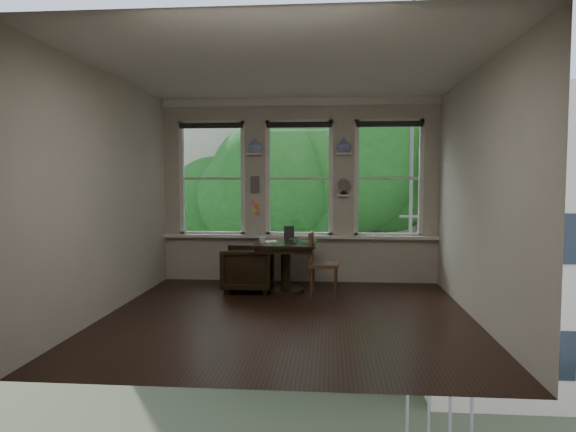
# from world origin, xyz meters

# --- Properties ---
(ground) EXTENTS (4.50, 4.50, 0.00)m
(ground) POSITION_xyz_m (0.00, 0.00, 0.00)
(ground) COLOR black
(ground) RESTS_ON ground
(ceiling) EXTENTS (4.50, 4.50, 0.00)m
(ceiling) POSITION_xyz_m (0.00, 0.00, 3.00)
(ceiling) COLOR silver
(ceiling) RESTS_ON ground
(wall_back) EXTENTS (4.50, 0.00, 4.50)m
(wall_back) POSITION_xyz_m (0.00, 2.25, 1.50)
(wall_back) COLOR beige
(wall_back) RESTS_ON ground
(wall_front) EXTENTS (4.50, 0.00, 4.50)m
(wall_front) POSITION_xyz_m (0.00, -2.25, 1.50)
(wall_front) COLOR beige
(wall_front) RESTS_ON ground
(wall_left) EXTENTS (0.00, 4.50, 4.50)m
(wall_left) POSITION_xyz_m (-2.25, 0.00, 1.50)
(wall_left) COLOR beige
(wall_left) RESTS_ON ground
(wall_right) EXTENTS (0.00, 4.50, 4.50)m
(wall_right) POSITION_xyz_m (2.25, 0.00, 1.50)
(wall_right) COLOR beige
(wall_right) RESTS_ON ground
(window_left) EXTENTS (1.10, 0.12, 1.90)m
(window_left) POSITION_xyz_m (-1.45, 2.25, 1.70)
(window_left) COLOR white
(window_left) RESTS_ON ground
(window_center) EXTENTS (1.10, 0.12, 1.90)m
(window_center) POSITION_xyz_m (0.00, 2.25, 1.70)
(window_center) COLOR white
(window_center) RESTS_ON ground
(window_right) EXTENTS (1.10, 0.12, 1.90)m
(window_right) POSITION_xyz_m (1.45, 2.25, 1.70)
(window_right) COLOR white
(window_right) RESTS_ON ground
(shelf_left) EXTENTS (0.26, 0.16, 0.03)m
(shelf_left) POSITION_xyz_m (-0.72, 2.15, 2.10)
(shelf_left) COLOR white
(shelf_left) RESTS_ON ground
(shelf_right) EXTENTS (0.26, 0.16, 0.03)m
(shelf_right) POSITION_xyz_m (0.72, 2.15, 2.10)
(shelf_right) COLOR white
(shelf_right) RESTS_ON ground
(intercom) EXTENTS (0.14, 0.06, 0.28)m
(intercom) POSITION_xyz_m (-0.72, 2.18, 1.60)
(intercom) COLOR #59544F
(intercom) RESTS_ON ground
(sticky_notes) EXTENTS (0.16, 0.01, 0.24)m
(sticky_notes) POSITION_xyz_m (-0.72, 2.19, 1.25)
(sticky_notes) COLOR pink
(sticky_notes) RESTS_ON ground
(desk_fan) EXTENTS (0.20, 0.20, 0.24)m
(desk_fan) POSITION_xyz_m (0.72, 2.13, 1.53)
(desk_fan) COLOR #59544F
(desk_fan) RESTS_ON ground
(vase_left) EXTENTS (0.24, 0.24, 0.25)m
(vase_left) POSITION_xyz_m (-0.72, 2.15, 2.24)
(vase_left) COLOR silver
(vase_left) RESTS_ON shelf_left
(vase_right) EXTENTS (0.24, 0.24, 0.25)m
(vase_right) POSITION_xyz_m (0.72, 2.15, 2.24)
(vase_right) COLOR silver
(vase_right) RESTS_ON shelf_right
(table) EXTENTS (0.90, 0.90, 0.75)m
(table) POSITION_xyz_m (-0.15, 1.34, 0.38)
(table) COLOR black
(table) RESTS_ON ground
(armchair_left) EXTENTS (0.76, 0.74, 0.68)m
(armchair_left) POSITION_xyz_m (-0.73, 1.38, 0.34)
(armchair_left) COLOR black
(armchair_left) RESTS_ON ground
(cushion_red) EXTENTS (0.45, 0.45, 0.06)m
(cushion_red) POSITION_xyz_m (-0.73, 1.38, 0.45)
(cushion_red) COLOR maroon
(cushion_red) RESTS_ON armchair_left
(side_chair_right) EXTENTS (0.44, 0.44, 0.92)m
(side_chair_right) POSITION_xyz_m (0.43, 1.17, 0.46)
(side_chair_right) COLOR #4F321C
(side_chair_right) RESTS_ON ground
(laptop) EXTENTS (0.33, 0.26, 0.02)m
(laptop) POSITION_xyz_m (0.18, 1.17, 0.76)
(laptop) COLOR black
(laptop) RESTS_ON table
(mug) EXTENTS (0.11, 0.11, 0.09)m
(mug) POSITION_xyz_m (-0.48, 1.20, 0.80)
(mug) COLOR white
(mug) RESTS_ON table
(drinking_glass) EXTENTS (0.16, 0.16, 0.10)m
(drinking_glass) POSITION_xyz_m (-0.01, 1.14, 0.80)
(drinking_glass) COLOR white
(drinking_glass) RESTS_ON table
(tablet) EXTENTS (0.17, 0.09, 0.22)m
(tablet) POSITION_xyz_m (-0.12, 1.60, 0.86)
(tablet) COLOR black
(tablet) RESTS_ON table
(papers) EXTENTS (0.27, 0.33, 0.00)m
(papers) POSITION_xyz_m (-0.40, 1.47, 0.75)
(papers) COLOR silver
(papers) RESTS_ON table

